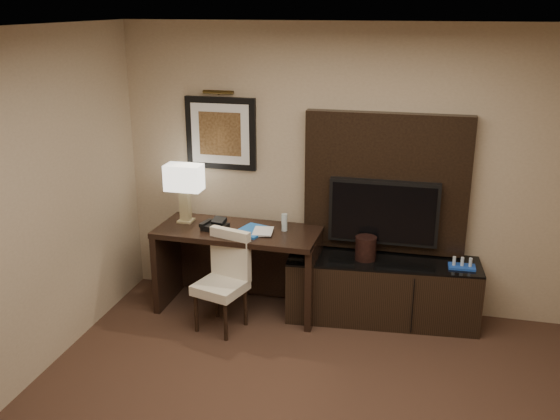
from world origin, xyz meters
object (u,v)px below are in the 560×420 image
(minibar_tray, at_px, (462,263))
(desk_chair, at_px, (220,286))
(tv, at_px, (383,212))
(water_bottle, at_px, (284,222))
(desk, at_px, (239,269))
(ice_bucket, at_px, (366,248))
(credenza, at_px, (382,290))
(desk_phone, at_px, (215,224))
(table_lamp, at_px, (185,191))

(minibar_tray, bearing_deg, desk_chair, -166.28)
(tv, relative_size, minibar_tray, 4.26)
(water_bottle, bearing_deg, desk, -170.66)
(ice_bucket, bearing_deg, minibar_tray, 0.39)
(credenza, bearing_deg, ice_bucket, 179.34)
(desk_chair, relative_size, desk_phone, 3.96)
(desk_phone, bearing_deg, minibar_tray, 15.67)
(desk_phone, relative_size, minibar_tray, 0.90)
(desk_chair, relative_size, ice_bucket, 3.86)
(tv, distance_m, minibar_tray, 0.83)
(credenza, bearing_deg, water_bottle, 177.25)
(credenza, height_order, minibar_tray, minibar_tray)
(desk_chair, height_order, ice_bucket, desk_chair)
(desk, distance_m, credenza, 1.37)
(table_lamp, bearing_deg, desk_phone, -22.36)
(desk_phone, height_order, ice_bucket, desk_phone)
(desk_chair, relative_size, water_bottle, 5.12)
(minibar_tray, bearing_deg, credenza, 179.55)
(desk, xyz_separation_m, table_lamp, (-0.56, 0.09, 0.72))
(credenza, distance_m, tv, 0.73)
(table_lamp, distance_m, minibar_tray, 2.66)
(credenza, distance_m, desk_chair, 1.50)
(desk, bearing_deg, minibar_tray, 4.07)
(tv, bearing_deg, ice_bucket, -131.22)
(desk, relative_size, desk_phone, 7.24)
(table_lamp, bearing_deg, tv, 4.45)
(tv, distance_m, table_lamp, 1.89)
(tv, distance_m, desk_chair, 1.64)
(desk_chair, height_order, minibar_tray, desk_chair)
(desk, height_order, desk_chair, desk_chair)
(desk, height_order, ice_bucket, desk)
(water_bottle, bearing_deg, desk_chair, -134.27)
(desk, relative_size, tv, 1.54)
(desk, xyz_separation_m, water_bottle, (0.43, 0.07, 0.49))
(desk_chair, xyz_separation_m, desk_phone, (-0.16, 0.37, 0.46))
(desk_chair, xyz_separation_m, minibar_tray, (2.10, 0.51, 0.23))
(desk, height_order, water_bottle, water_bottle)
(desk_chair, relative_size, table_lamp, 1.36)
(desk, distance_m, desk_chair, 0.42)
(table_lamp, height_order, minibar_tray, table_lamp)
(tv, xyz_separation_m, desk_phone, (-1.54, -0.29, -0.14))
(desk_chair, relative_size, minibar_tray, 3.57)
(credenza, relative_size, desk_chair, 2.09)
(tv, bearing_deg, credenza, -75.95)
(desk_chair, bearing_deg, desk_phone, 130.13)
(desk_phone, bearing_deg, credenza, 17.47)
(desk_phone, relative_size, ice_bucket, 0.98)
(desk_phone, bearing_deg, tv, 22.71)
(water_bottle, bearing_deg, minibar_tray, 0.83)
(credenza, height_order, table_lamp, table_lamp)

